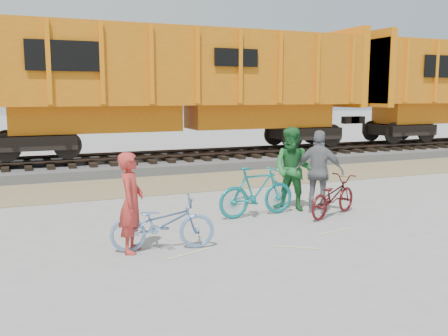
{
  "coord_description": "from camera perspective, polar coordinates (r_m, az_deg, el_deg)",
  "views": [
    {
      "loc": [
        -3.52,
        -8.34,
        2.6
      ],
      "look_at": [
        0.58,
        1.5,
        1.03
      ],
      "focal_mm": 40.0,
      "sensor_mm": 36.0,
      "label": 1
    }
  ],
  "objects": [
    {
      "name": "bicycle_blue",
      "position": [
        8.47,
        -7.03,
        -6.3
      ],
      "size": [
        1.83,
        0.91,
        0.92
      ],
      "primitive_type": "imported",
      "rotation": [
        0.0,
        0.0,
        1.39
      ],
      "color": "#6A8EC0",
      "rests_on": "ground"
    },
    {
      "name": "ground",
      "position": [
        9.41,
        0.26,
        -7.62
      ],
      "size": [
        120.0,
        120.0,
        0.0
      ],
      "primitive_type": "plane",
      "color": "#9E9E99",
      "rests_on": "ground"
    },
    {
      "name": "gravel_strip",
      "position": [
        14.51,
        -8.23,
        -1.97
      ],
      "size": [
        120.0,
        3.0,
        0.02
      ],
      "primitive_type": "cube",
      "color": "#8F8158",
      "rests_on": "ground"
    },
    {
      "name": "bicycle_teal",
      "position": [
        10.71,
        3.76,
        -2.69
      ],
      "size": [
        1.83,
        0.64,
        1.08
      ],
      "primitive_type": "imported",
      "rotation": [
        0.0,
        0.0,
        1.64
      ],
      "color": "#127A7E",
      "rests_on": "ground"
    },
    {
      "name": "bicycle_maroon",
      "position": [
        10.98,
        12.34,
        -3.16
      ],
      "size": [
        1.74,
        1.22,
        0.87
      ],
      "primitive_type": "imported",
      "rotation": [
        0.0,
        0.0,
        2.01
      ],
      "color": "#511012",
      "rests_on": "ground"
    },
    {
      "name": "person_solo",
      "position": [
        8.36,
        -10.57,
        -3.91
      ],
      "size": [
        0.62,
        0.72,
        1.67
      ],
      "primitive_type": "imported",
      "rotation": [
        0.0,
        0.0,
        1.14
      ],
      "color": "#BB312B",
      "rests_on": "ground"
    },
    {
      "name": "person_woman",
      "position": [
        11.17,
        10.83,
        -0.42
      ],
      "size": [
        1.07,
        1.08,
        1.83
      ],
      "primitive_type": "imported",
      "rotation": [
        0.0,
        0.0,
        2.34
      ],
      "color": "slate",
      "rests_on": "ground"
    },
    {
      "name": "person_man",
      "position": [
        11.29,
        7.88,
        -0.13
      ],
      "size": [
        1.13,
        1.16,
        1.88
      ],
      "primitive_type": "imported",
      "rotation": [
        0.0,
        0.0,
        -0.87
      ],
      "color": "#226D2F",
      "rests_on": "ground"
    },
    {
      "name": "track",
      "position": [
        17.82,
        -11.07,
        1.39
      ],
      "size": [
        120.0,
        2.6,
        0.24
      ],
      "color": "black",
      "rests_on": "ballast_bed"
    },
    {
      "name": "ballast_bed",
      "position": [
        17.86,
        -11.05,
        0.36
      ],
      "size": [
        120.0,
        4.0,
        0.3
      ],
      "primitive_type": "cube",
      "color": "slate",
      "rests_on": "ground"
    },
    {
      "name": "hopper_car_center",
      "position": [
        18.23,
        -4.72,
        9.65
      ],
      "size": [
        14.0,
        3.13,
        4.65
      ],
      "color": "black",
      "rests_on": "track"
    }
  ]
}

